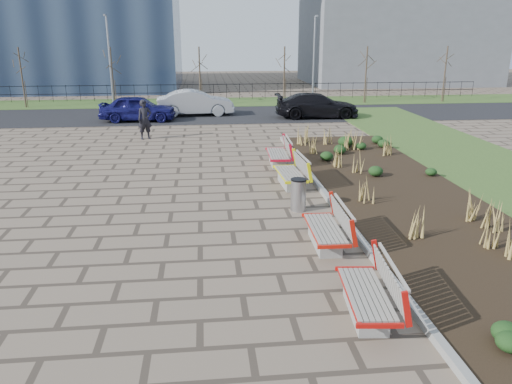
{
  "coord_description": "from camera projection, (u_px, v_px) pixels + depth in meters",
  "views": [
    {
      "loc": [
        0.18,
        -9.53,
        4.92
      ],
      "look_at": [
        1.5,
        3.0,
        0.9
      ],
      "focal_mm": 35.0,
      "sensor_mm": 36.0,
      "label": 1
    }
  ],
  "objects": [
    {
      "name": "bench_c",
      "position": [
        290.0,
        171.0,
        16.7
      ],
      "size": [
        1.0,
        2.14,
        1.0
      ],
      "primitive_type": null,
      "rotation": [
        0.0,
        0.0,
        0.05
      ],
      "color": "#FFF70D",
      "rests_on": "ground"
    },
    {
      "name": "car_silver",
      "position": [
        195.0,
        103.0,
        30.99
      ],
      "size": [
        4.82,
        1.93,
        1.56
      ],
      "primitive_type": "imported",
      "rotation": [
        0.0,
        0.0,
        1.63
      ],
      "color": "#9B9EA2",
      "rests_on": "road"
    },
    {
      "name": "tree_d",
      "position": [
        284.0,
        76.0,
        35.59
      ],
      "size": [
        1.4,
        1.4,
        4.0
      ],
      "primitive_type": null,
      "color": "#4C3D2D",
      "rests_on": "grass_verge_far"
    },
    {
      "name": "bench_a",
      "position": [
        366.0,
        290.0,
        8.99
      ],
      "size": [
        1.09,
        2.17,
        1.0
      ],
      "primitive_type": null,
      "rotation": [
        0.0,
        0.0,
        -0.09
      ],
      "color": "red",
      "rests_on": "ground"
    },
    {
      "name": "planting_bed",
      "position": [
        398.0,
        194.0,
        15.85
      ],
      "size": [
        4.5,
        18.0,
        0.1
      ],
      "primitive_type": "cube",
      "color": "black",
      "rests_on": "ground"
    },
    {
      "name": "lamp_west",
      "position": [
        110.0,
        62.0,
        33.62
      ],
      "size": [
        0.24,
        0.6,
        6.0
      ],
      "primitive_type": null,
      "color": "gray",
      "rests_on": "grass_verge_far"
    },
    {
      "name": "tree_c",
      "position": [
        200.0,
        76.0,
        35.0
      ],
      "size": [
        1.4,
        1.4,
        4.0
      ],
      "primitive_type": null,
      "color": "#4C3D2D",
      "rests_on": "grass_verge_far"
    },
    {
      "name": "planting_curb",
      "position": [
        326.0,
        195.0,
        15.61
      ],
      "size": [
        0.16,
        18.0,
        0.15
      ],
      "primitive_type": "cube",
      "color": "gray",
      "rests_on": "ground"
    },
    {
      "name": "grass_verge_far",
      "position": [
        201.0,
        102.0,
        37.03
      ],
      "size": [
        80.0,
        5.0,
        0.04
      ],
      "primitive_type": "cube",
      "color": "#33511E",
      "rests_on": "ground"
    },
    {
      "name": "pedestrian",
      "position": [
        145.0,
        120.0,
        24.03
      ],
      "size": [
        0.82,
        0.7,
        1.89
      ],
      "primitive_type": "imported",
      "rotation": [
        0.0,
        0.0,
        0.44
      ],
      "color": "black",
      "rests_on": "ground"
    },
    {
      "name": "car_black",
      "position": [
        317.0,
        105.0,
        30.19
      ],
      "size": [
        5.11,
        2.23,
        1.46
      ],
      "primitive_type": "imported",
      "rotation": [
        0.0,
        0.0,
        1.53
      ],
      "color": "black",
      "rests_on": "road"
    },
    {
      "name": "lamp_east",
      "position": [
        314.0,
        61.0,
        35.02
      ],
      "size": [
        0.24,
        0.6,
        6.0
      ],
      "primitive_type": null,
      "color": "gray",
      "rests_on": "grass_verge_far"
    },
    {
      "name": "litter_bin",
      "position": [
        298.0,
        195.0,
        14.39
      ],
      "size": [
        0.44,
        0.44,
        0.93
      ],
      "primitive_type": "cylinder",
      "color": "#B2B2B7",
      "rests_on": "ground"
    },
    {
      "name": "tree_e",
      "position": [
        366.0,
        75.0,
        36.19
      ],
      "size": [
        1.4,
        1.4,
        4.0
      ],
      "primitive_type": null,
      "color": "#4C3D2D",
      "rests_on": "grass_verge_far"
    },
    {
      "name": "tree_f",
      "position": [
        445.0,
        74.0,
        36.79
      ],
      "size": [
        1.4,
        1.4,
        4.0
      ],
      "primitive_type": null,
      "color": "#4C3D2D",
      "rests_on": "grass_verge_far"
    },
    {
      "name": "tree_a",
      "position": [
        22.0,
        78.0,
        33.8
      ],
      "size": [
        1.4,
        1.4,
        4.0
      ],
      "primitive_type": null,
      "color": "#4C3D2D",
      "rests_on": "grass_verge_far"
    },
    {
      "name": "railing_fence",
      "position": [
        201.0,
        92.0,
        38.27
      ],
      "size": [
        44.0,
        0.1,
        1.2
      ],
      "primitive_type": null,
      "color": "black",
      "rests_on": "grass_verge_far"
    },
    {
      "name": "tree_b",
      "position": [
        113.0,
        77.0,
        34.4
      ],
      "size": [
        1.4,
        1.4,
        4.0
      ],
      "primitive_type": null,
      "color": "#4C3D2D",
      "rests_on": "grass_verge_far"
    },
    {
      "name": "road",
      "position": [
        201.0,
        115.0,
        31.35
      ],
      "size": [
        80.0,
        7.0,
        0.02
      ],
      "primitive_type": "cube",
      "color": "black",
      "rests_on": "ground"
    },
    {
      "name": "building_grey",
      "position": [
        396.0,
        32.0,
        50.78
      ],
      "size": [
        18.0,
        12.0,
        10.0
      ],
      "primitive_type": "cube",
      "color": "slate",
      "rests_on": "ground"
    },
    {
      "name": "bench_d",
      "position": [
        278.0,
        152.0,
        19.39
      ],
      "size": [
        0.98,
        2.13,
        1.0
      ],
      "primitive_type": null,
      "rotation": [
        0.0,
        0.0,
        -0.04
      ],
      "color": "red",
      "rests_on": "ground"
    },
    {
      "name": "ground",
      "position": [
        200.0,
        278.0,
        10.51
      ],
      "size": [
        120.0,
        120.0,
        0.0
      ],
      "primitive_type": "plane",
      "color": "#6D5C4B",
      "rests_on": "ground"
    },
    {
      "name": "bench_b",
      "position": [
        325.0,
        226.0,
        11.96
      ],
      "size": [
        0.95,
        2.12,
        1.0
      ],
      "primitive_type": null,
      "rotation": [
        0.0,
        0.0,
        -0.02
      ],
      "color": "red",
      "rests_on": "ground"
    },
    {
      "name": "car_blue",
      "position": [
        138.0,
        108.0,
        28.97
      ],
      "size": [
        4.39,
        1.89,
        1.48
      ],
      "primitive_type": "imported",
      "rotation": [
        0.0,
        0.0,
        1.54
      ],
      "color": "#131354",
      "rests_on": "road"
    }
  ]
}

